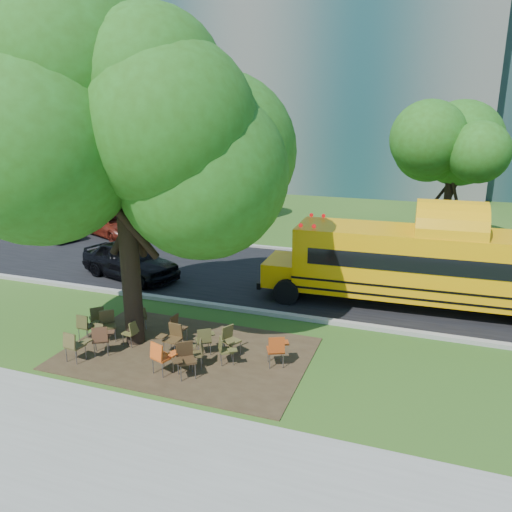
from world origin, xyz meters
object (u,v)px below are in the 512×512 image
at_px(chair_1, 86,324).
at_px(chair_7, 225,348).
at_px(chair_8, 98,316).
at_px(chair_0, 74,344).
at_px(chair_3, 173,336).
at_px(main_tree, 121,141).
at_px(chair_14, 132,330).
at_px(chair_2, 101,337).
at_px(pedestrian_a, 63,203).
at_px(chair_4, 162,355).
at_px(black_car, 130,260).
at_px(chair_6, 197,351).
at_px(chair_15, 107,323).
at_px(chair_9, 140,315).
at_px(chair_5, 185,356).
at_px(pedestrian_b, 42,205).
at_px(chair_12, 230,338).
at_px(bg_car_red, 115,225).
at_px(chair_11, 204,338).
at_px(chair_10, 177,326).
at_px(school_bus, 442,266).
at_px(bg_car_silver, 47,226).
at_px(chair_13, 277,348).

xyz_separation_m(chair_1, chair_7, (4.55, 0.04, -0.04)).
xyz_separation_m(chair_7, chair_8, (-4.58, 0.58, 0.06)).
xyz_separation_m(chair_0, chair_3, (2.32, 1.36, -0.00)).
height_order(main_tree, chair_14, main_tree).
relative_size(chair_2, pedestrian_a, 0.47).
distance_m(chair_3, chair_4, 1.20).
bearing_deg(black_car, chair_6, -118.96).
relative_size(chair_7, chair_15, 0.85).
height_order(chair_0, chair_4, chair_4).
xyz_separation_m(main_tree, chair_9, (-0.35, 0.86, -5.49)).
xyz_separation_m(chair_5, pedestrian_b, (-18.44, 15.33, 0.23)).
bearing_deg(chair_9, black_car, -15.64).
bearing_deg(chair_5, chair_12, -152.06).
relative_size(chair_3, chair_14, 1.13).
relative_size(chair_1, chair_4, 0.92).
bearing_deg(black_car, chair_14, -130.61).
height_order(chair_6, chair_15, chair_15).
bearing_deg(chair_2, pedestrian_b, 104.81).
distance_m(chair_6, bg_car_red, 16.18).
xyz_separation_m(chair_2, chair_8, (-1.06, 1.26, -0.01)).
xyz_separation_m(chair_11, chair_12, (0.69, 0.23, 0.01)).
bearing_deg(chair_10, chair_2, -39.27).
relative_size(chair_11, chair_15, 0.91).
xyz_separation_m(school_bus, chair_0, (-9.49, -7.49, -1.06)).
xyz_separation_m(bg_car_silver, bg_car_red, (3.11, 1.73, -0.08)).
bearing_deg(bg_car_silver, chair_2, -115.92).
bearing_deg(chair_6, chair_4, 112.97).
height_order(chair_8, chair_15, chair_15).
distance_m(main_tree, chair_15, 5.46).
xyz_separation_m(chair_1, black_car, (-2.11, 5.61, 0.24)).
bearing_deg(chair_10, chair_13, 89.83).
bearing_deg(chair_6, chair_9, 38.16).
height_order(chair_15, black_car, black_car).
height_order(chair_1, bg_car_silver, bg_car_silver).
distance_m(chair_12, chair_15, 3.91).
bearing_deg(main_tree, chair_11, -1.61).
xyz_separation_m(chair_0, pedestrian_a, (-13.65, 15.84, 0.42)).
bearing_deg(bg_car_silver, chair_5, -110.39).
height_order(school_bus, chair_11, school_bus).
bearing_deg(chair_10, chair_0, -36.69).
bearing_deg(chair_10, chair_15, -65.37).
xyz_separation_m(school_bus, pedestrian_b, (-24.68, 8.16, -0.80)).
height_order(school_bus, bg_car_silver, school_bus).
height_order(chair_4, bg_car_red, bg_car_red).
distance_m(school_bus, chair_4, 10.06).
height_order(chair_1, chair_8, chair_8).
bearing_deg(bg_car_red, black_car, -116.22).
relative_size(chair_6, bg_car_red, 0.18).
relative_size(chair_1, chair_10, 1.03).
height_order(chair_7, pedestrian_b, pedestrian_b).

